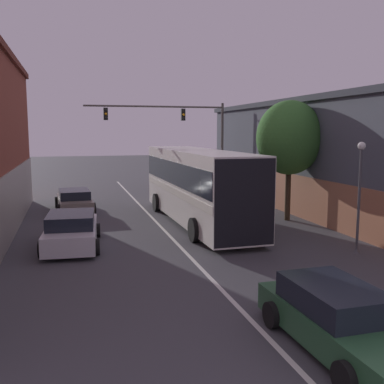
# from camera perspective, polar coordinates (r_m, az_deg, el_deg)

# --- Properties ---
(lane_center_line) EXTENTS (0.14, 42.88, 0.01)m
(lane_center_line) POSITION_cam_1_polar(r_m,az_deg,el_deg) (19.59, -2.97, -5.46)
(lane_center_line) COLOR silver
(lane_center_line) RESTS_ON ground_plane
(bus) EXTENTS (2.94, 11.92, 3.57)m
(bus) POSITION_cam_1_polar(r_m,az_deg,el_deg) (21.81, 0.64, 1.22)
(bus) COLOR silver
(bus) RESTS_ON ground_plane
(hatchback_foreground) EXTENTS (1.95, 4.50, 1.32)m
(hatchback_foreground) POSITION_cam_1_polar(r_m,az_deg,el_deg) (10.03, 18.09, -15.21)
(hatchback_foreground) COLOR #285633
(hatchback_foreground) RESTS_ON ground_plane
(parked_car_left_near) EXTENTS (2.38, 4.65, 1.36)m
(parked_car_left_near) POSITION_cam_1_polar(r_m,az_deg,el_deg) (18.08, -15.05, -4.74)
(parked_car_left_near) COLOR silver
(parked_car_left_near) RESTS_ON ground_plane
(parked_car_left_mid) EXTENTS (2.22, 4.64, 1.23)m
(parked_car_left_mid) POSITION_cam_1_polar(r_m,az_deg,el_deg) (26.08, -14.71, -1.05)
(parked_car_left_mid) COLOR slate
(parked_car_left_mid) RESTS_ON ground_plane
(traffic_signal_gantry) EXTENTS (9.55, 0.36, 6.40)m
(traffic_signal_gantry) POSITION_cam_1_polar(r_m,az_deg,el_deg) (30.99, -1.29, 8.19)
(traffic_signal_gantry) COLOR #514C47
(traffic_signal_gantry) RESTS_ON ground_plane
(street_lamp) EXTENTS (0.29, 0.29, 4.09)m
(street_lamp) POSITION_cam_1_polar(r_m,az_deg,el_deg) (17.47, 20.49, -0.04)
(street_lamp) COLOR #47474C
(street_lamp) RESTS_ON ground_plane
(street_tree_near) EXTENTS (3.34, 3.00, 5.99)m
(street_tree_near) POSITION_cam_1_polar(r_m,az_deg,el_deg) (22.88, 12.27, 6.72)
(street_tree_near) COLOR #3D2D1E
(street_tree_near) RESTS_ON ground_plane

